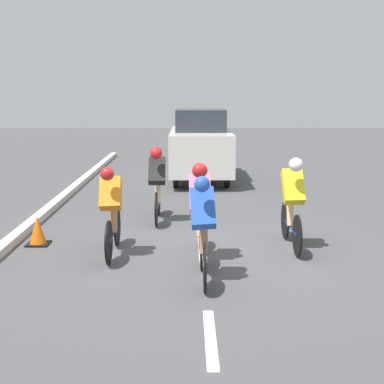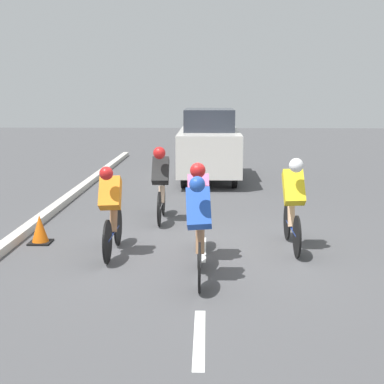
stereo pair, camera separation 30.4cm
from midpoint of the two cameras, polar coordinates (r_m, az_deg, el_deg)
ground_plane at (r=8.61m, az=0.12°, el=-6.43°), size 60.00×60.00×0.00m
lane_stripe_near at (r=5.77m, az=0.42°, el=-15.28°), size 0.12×1.40×0.01m
lane_stripe_mid at (r=8.76m, az=0.11°, el=-6.10°), size 0.12×1.40×0.01m
lane_stripe_far at (r=11.86m, az=-0.04°, el=-1.65°), size 0.12×1.40×0.01m
curb at (r=9.28m, az=-20.15°, el=-5.38°), size 0.20×25.95×0.14m
cyclist_yellow at (r=8.75m, az=9.69°, el=-0.87°), size 0.34×1.70×1.52m
cyclist_black at (r=10.47m, az=-4.57°, el=1.12°), size 0.32×1.62×1.51m
cyclist_orange at (r=8.35m, az=-9.62°, el=-1.83°), size 0.34×1.63×1.44m
cyclist_pink at (r=8.02m, az=-0.20°, el=-1.72°), size 0.34×1.67×1.53m
cyclist_blue at (r=7.15m, az=-0.03°, el=-3.57°), size 0.35×1.64×1.47m
support_car at (r=15.48m, az=0.32°, el=5.08°), size 1.70×4.00×2.04m
traffic_cone at (r=9.36m, az=-17.04°, el=-4.01°), size 0.36×0.36×0.49m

